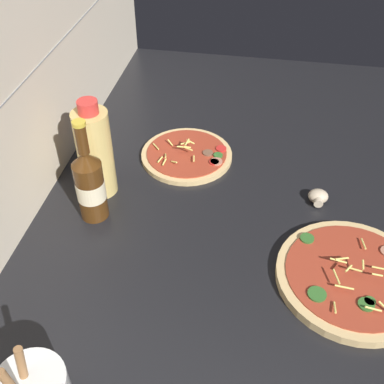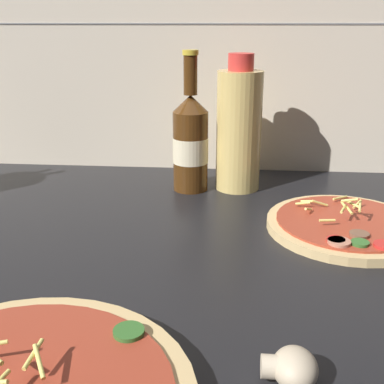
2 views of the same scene
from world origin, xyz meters
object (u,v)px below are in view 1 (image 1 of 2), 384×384
Objects in this scene: pizza_near at (352,277)px; beer_bottle at (90,184)px; pizza_far at (187,155)px; oil_bottle at (95,152)px; mushroom_left at (318,197)px.

beer_bottle reaches higher than pizza_near.
oil_bottle is (-15.38, 17.24, 9.83)cm from pizza_far.
pizza_near is 1.21× the size of beer_bottle.
oil_bottle is (17.11, 54.66, 9.55)cm from pizza_near.
pizza_far is at bearing 49.04° from pizza_near.
pizza_near is at bearing -164.49° from mushroom_left.
beer_bottle is (-23.54, 15.87, 7.82)cm from pizza_far.
beer_bottle is at bearing 104.67° from mushroom_left.
oil_bottle reaches higher than pizza_far.
pizza_far is 29.44cm from beer_bottle.
mushroom_left is (4.24, -48.74, -9.06)cm from oil_bottle.
pizza_near is 1.27× the size of pizza_far.
pizza_far is 0.95× the size of beer_bottle.
pizza_near is 6.17× the size of mushroom_left.
beer_bottle reaches higher than pizza_far.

